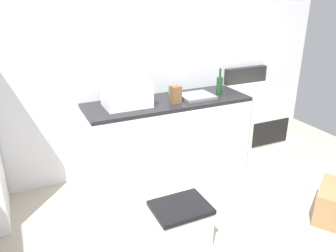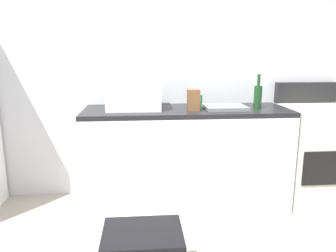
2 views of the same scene
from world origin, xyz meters
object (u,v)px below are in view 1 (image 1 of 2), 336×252
(wine_bottle, at_px, (219,85))
(knife_block, at_px, (176,94))
(stove_oven, at_px, (254,120))
(microwave, at_px, (126,93))
(storage_bin, at_px, (180,224))
(coffee_mug, at_px, (172,90))

(wine_bottle, distance_m, knife_block, 0.58)
(stove_oven, distance_m, microwave, 1.77)
(stove_oven, distance_m, wine_bottle, 0.81)
(wine_bottle, distance_m, storage_bin, 1.69)
(microwave, relative_size, knife_block, 2.56)
(knife_block, bearing_deg, storage_bin, -113.87)
(coffee_mug, distance_m, storage_bin, 1.59)
(coffee_mug, xyz_separation_m, storage_bin, (-0.54, -1.29, -0.76))
(stove_oven, relative_size, knife_block, 6.11)
(stove_oven, xyz_separation_m, knife_block, (-1.17, -0.10, 0.52))
(stove_oven, bearing_deg, microwave, 179.91)
(stove_oven, height_order, coffee_mug, stove_oven)
(stove_oven, xyz_separation_m, storage_bin, (-1.62, -1.12, -0.27))
(wine_bottle, distance_m, coffee_mug, 0.54)
(coffee_mug, relative_size, knife_block, 0.56)
(stove_oven, height_order, knife_block, stove_oven)
(microwave, bearing_deg, stove_oven, -0.09)
(knife_block, height_order, storage_bin, knife_block)
(microwave, xyz_separation_m, wine_bottle, (1.09, -0.05, -0.03))
(wine_bottle, relative_size, knife_block, 1.67)
(knife_block, relative_size, storage_bin, 0.39)
(knife_block, distance_m, storage_bin, 1.37)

